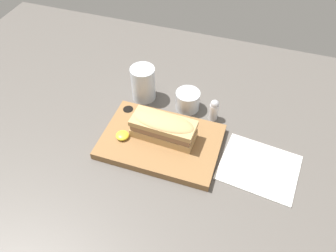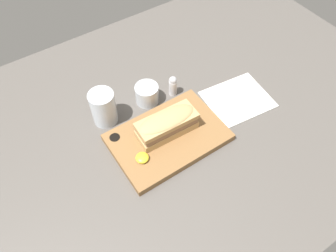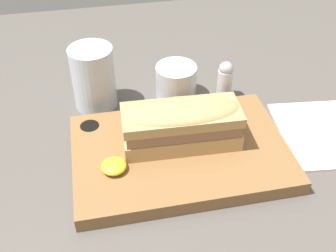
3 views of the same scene
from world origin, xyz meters
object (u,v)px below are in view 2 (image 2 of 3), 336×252
object	(u,v)px
water_glass	(104,109)
napkin	(238,99)
serving_board	(168,137)
sandwich	(167,124)
salt_shaker	(173,85)
wine_glass	(147,95)

from	to	relation	value
water_glass	napkin	distance (cm)	43.76
serving_board	napkin	bearing A→B (deg)	0.96
sandwich	napkin	bearing A→B (deg)	-1.45
salt_shaker	water_glass	bearing A→B (deg)	174.07
salt_shaker	napkin	bearing A→B (deg)	-41.42
serving_board	water_glass	xyz separation A→B (cm)	(-11.89, 17.31, 3.80)
wine_glass	salt_shaker	world-z (taller)	salt_shaker
water_glass	salt_shaker	distance (cm)	23.98
napkin	salt_shaker	distance (cm)	22.01
sandwich	napkin	xyz separation A→B (cm)	(27.74, -0.70, -6.08)
sandwich	salt_shaker	bearing A→B (deg)	49.99
serving_board	water_glass	size ratio (longest dim) A/B	2.91
water_glass	salt_shaker	xyz separation A→B (cm)	(23.83, -2.47, -1.19)
water_glass	wine_glass	size ratio (longest dim) A/B	1.52
serving_board	water_glass	distance (cm)	21.34
water_glass	napkin	xyz separation A→B (cm)	(40.10, -16.84, -4.79)
sandwich	salt_shaker	distance (cm)	18.00
napkin	salt_shaker	xyz separation A→B (cm)	(-16.28, 14.36, 3.60)
wine_glass	salt_shaker	bearing A→B (deg)	-12.50
sandwich	wine_glass	size ratio (longest dim) A/B	2.42
sandwich	salt_shaker	xyz separation A→B (cm)	(11.46, 13.66, -2.47)
sandwich	wine_glass	xyz separation A→B (cm)	(2.63, 15.62, -3.34)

